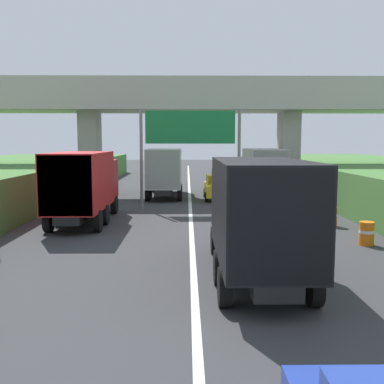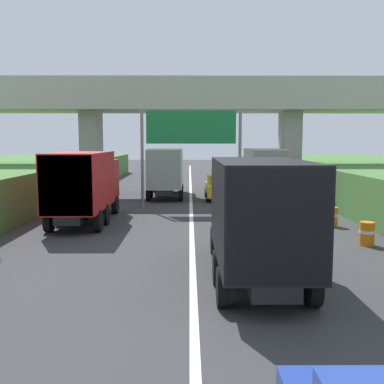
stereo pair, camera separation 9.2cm
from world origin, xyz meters
TOP-DOWN VIEW (x-y plane):
  - lane_centre_stripe at (0.00, 27.99)m, footprint 0.20×95.97m
  - overpass_bridge at (0.00, 34.98)m, footprint 40.00×4.80m
  - overhead_highway_sign at (0.00, 28.26)m, footprint 5.88×0.18m
  - truck_white at (5.03, 33.35)m, footprint 2.44×7.30m
  - truck_green at (-1.75, 33.94)m, footprint 2.44×7.30m
  - truck_red at (-5.15, 23.68)m, footprint 2.44×7.30m
  - truck_black at (1.77, 14.76)m, footprint 2.44×7.30m
  - car_yellow at (1.92, 32.37)m, footprint 1.86×4.10m
  - construction_barrel_3 at (6.65, 18.81)m, footprint 0.57×0.57m
  - construction_barrel_4 at (6.53, 22.67)m, footprint 0.57×0.57m
  - construction_barrel_5 at (6.47, 26.53)m, footprint 0.57×0.57m

SIDE VIEW (x-z plane):
  - lane_centre_stripe at x=0.00m, z-range 0.00..0.01m
  - construction_barrel_3 at x=6.65m, z-range 0.01..0.91m
  - construction_barrel_4 at x=6.53m, z-range 0.01..0.91m
  - construction_barrel_5 at x=6.47m, z-range 0.01..0.91m
  - car_yellow at x=1.92m, z-range 0.00..1.72m
  - truck_white at x=5.03m, z-range 0.21..3.65m
  - truck_green at x=-1.75m, z-range 0.21..3.65m
  - truck_red at x=-5.15m, z-range 0.21..3.65m
  - truck_black at x=1.77m, z-range 0.21..3.65m
  - overhead_highway_sign at x=0.00m, z-range 1.43..7.25m
  - overpass_bridge at x=0.00m, z-range 2.18..10.49m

